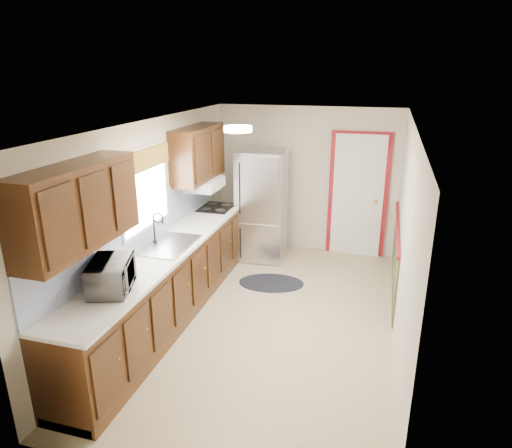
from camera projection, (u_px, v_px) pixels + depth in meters
The scene contains 8 objects.
room_shell at pixel (269, 229), 5.29m from camera, with size 3.20×5.20×2.52m.
kitchen_run at pixel (163, 258), 5.48m from camera, with size 0.63×4.00×2.20m.
back_wall_trim at pixel (365, 208), 7.14m from camera, with size 1.12×2.30×2.08m.
ceiling_fixture at pixel (238, 129), 4.81m from camera, with size 0.30×0.30×0.06m, color #FFD88C.
microwave at pixel (111, 272), 4.35m from camera, with size 0.54×0.30×0.37m, color white.
refrigerator at pixel (262, 205), 7.29m from camera, with size 0.77×0.76×1.78m.
rug at pixel (271, 283), 6.63m from camera, with size 0.94×0.61×0.01m, color black.
cooktop at pixel (216, 207), 6.96m from camera, with size 0.47×0.56×0.02m, color black.
Camera 1 is at (1.23, -4.83, 2.98)m, focal length 32.00 mm.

